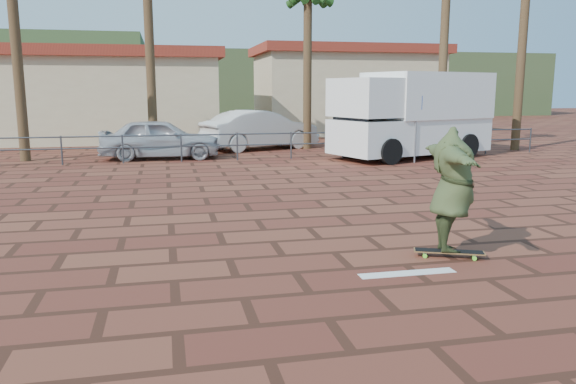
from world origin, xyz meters
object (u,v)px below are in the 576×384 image
(skateboarder, at_px, (452,190))
(campervan, at_px, (412,113))
(longboard, at_px, (449,252))
(car_silver, at_px, (160,139))
(car_white, at_px, (260,130))

(skateboarder, xyz_separation_m, campervan, (4.90, 12.14, 0.61))
(longboard, height_order, campervan, campervan)
(car_silver, xyz_separation_m, car_white, (4.17, 2.53, 0.09))
(skateboarder, bearing_deg, car_silver, 30.22)
(skateboarder, distance_m, car_white, 16.27)
(car_white, bearing_deg, campervan, -150.64)
(campervan, relative_size, car_silver, 1.50)
(car_silver, bearing_deg, longboard, -159.91)
(skateboarder, height_order, car_silver, skateboarder)
(car_white, bearing_deg, longboard, 159.10)
(skateboarder, xyz_separation_m, car_white, (-0.19, 16.27, -0.22))
(campervan, distance_m, car_silver, 9.45)
(skateboarder, bearing_deg, campervan, -9.38)
(longboard, distance_m, skateboarder, 0.97)
(car_white, bearing_deg, skateboarder, 159.10)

